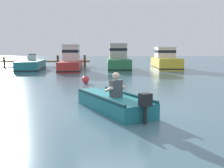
# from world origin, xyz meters

# --- Properties ---
(ground_plane) EXTENTS (120.00, 120.00, 0.00)m
(ground_plane) POSITION_xyz_m (0.00, 0.00, 0.00)
(ground_plane) COLOR slate
(wooden_dock) EXTENTS (11.97, 1.64, 1.23)m
(wooden_dock) POSITION_xyz_m (-8.40, 19.40, 0.57)
(wooden_dock) COLOR brown
(wooden_dock) RESTS_ON ground
(rowboat_with_person) EXTENTS (2.44, 3.47, 1.19)m
(rowboat_with_person) POSITION_xyz_m (0.02, -0.62, 0.25)
(rowboat_with_person) COLOR #1E727A
(rowboat_with_person) RESTS_ON ground
(moored_boat_teal) EXTENTS (2.41, 5.06, 1.44)m
(moored_boat_teal) POSITION_xyz_m (-6.99, 14.15, 0.41)
(moored_boat_teal) COLOR #1E727A
(moored_boat_teal) RESTS_ON ground
(moored_boat_red) EXTENTS (2.21, 6.60, 2.25)m
(moored_boat_red) POSITION_xyz_m (-3.61, 14.75, 0.82)
(moored_boat_red) COLOR #B72D28
(moored_boat_red) RESTS_ON ground
(moored_boat_green) EXTENTS (2.18, 6.17, 2.38)m
(moored_boat_green) POSITION_xyz_m (0.55, 15.73, 0.88)
(moored_boat_green) COLOR #287042
(moored_boat_green) RESTS_ON ground
(moored_boat_yellow) EXTENTS (2.18, 5.67, 2.05)m
(moored_boat_yellow) POSITION_xyz_m (5.03, 16.21, 0.77)
(moored_boat_yellow) COLOR gold
(moored_boat_yellow) RESTS_ON ground
(mooring_buoy) EXTENTS (0.40, 0.40, 0.40)m
(mooring_buoy) POSITION_xyz_m (-1.44, 5.70, 0.20)
(mooring_buoy) COLOR red
(mooring_buoy) RESTS_ON ground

